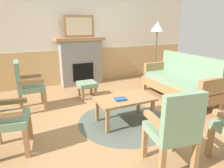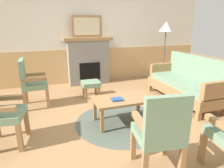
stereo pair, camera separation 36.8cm
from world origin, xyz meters
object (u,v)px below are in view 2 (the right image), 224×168
object	(u,v)px
couch	(185,83)
fireplace	(88,60)
framed_picture	(87,26)
floor_lamp_by_couch	(166,31)
footstool	(91,85)
coffee_table	(122,101)
book_on_table	(117,99)
armchair_near_fireplace	(31,81)
armchair_front_left	(161,130)

from	to	relation	value
couch	fireplace	bearing A→B (deg)	129.53
framed_picture	floor_lamp_by_couch	world-z (taller)	framed_picture
fireplace	footstool	xyz separation A→B (m)	(-0.19, -1.07, -0.37)
coffee_table	book_on_table	distance (m)	0.14
couch	armchair_near_fireplace	size ratio (longest dim) A/B	1.84
fireplace	coffee_table	xyz separation A→B (m)	(0.01, -2.48, -0.27)
framed_picture	armchair_front_left	world-z (taller)	framed_picture
fireplace	footstool	bearing A→B (deg)	-100.22
framed_picture	armchair_near_fireplace	distance (m)	2.16
coffee_table	floor_lamp_by_couch	bearing A→B (deg)	42.01
book_on_table	framed_picture	bearing A→B (deg)	87.74
couch	floor_lamp_by_couch	world-z (taller)	floor_lamp_by_couch
footstool	armchair_front_left	world-z (taller)	armchair_front_left
armchair_front_left	floor_lamp_by_couch	bearing A→B (deg)	56.29
footstool	coffee_table	bearing A→B (deg)	-81.66
armchair_front_left	coffee_table	bearing A→B (deg)	87.01
coffee_table	book_on_table	xyz separation A→B (m)	(-0.11, -0.05, 0.07)
fireplace	couch	bearing A→B (deg)	-50.47
armchair_front_left	floor_lamp_by_couch	xyz separation A→B (m)	(1.99, 2.98, 0.91)
fireplace	armchair_front_left	size ratio (longest dim) A/B	1.33
fireplace	framed_picture	bearing A→B (deg)	90.00
armchair_near_fireplace	armchair_front_left	size ratio (longest dim) A/B	1.00
framed_picture	floor_lamp_by_couch	xyz separation A→B (m)	(1.94, -0.74, -0.11)
fireplace	book_on_table	world-z (taller)	fireplace
floor_lamp_by_couch	armchair_front_left	bearing A→B (deg)	-123.71
framed_picture	footstool	xyz separation A→B (m)	(-0.19, -1.07, -1.28)
framed_picture	couch	distance (m)	2.86
framed_picture	book_on_table	bearing A→B (deg)	-92.26
footstool	couch	bearing A→B (deg)	-26.96
fireplace	couch	distance (m)	2.63
footstool	armchair_near_fireplace	bearing A→B (deg)	-172.09
fireplace	coffee_table	distance (m)	2.49
couch	coffee_table	world-z (taller)	couch
footstool	armchair_front_left	xyz separation A→B (m)	(0.14, -2.66, 0.25)
framed_picture	book_on_table	size ratio (longest dim) A/B	4.47
armchair_near_fireplace	floor_lamp_by_couch	size ratio (longest dim) A/B	0.58
armchair_near_fireplace	floor_lamp_by_couch	bearing A→B (deg)	8.43
armchair_front_left	floor_lamp_by_couch	world-z (taller)	floor_lamp_by_couch
armchair_near_fireplace	couch	bearing A→B (deg)	-13.90
coffee_table	armchair_front_left	xyz separation A→B (m)	(-0.07, -1.25, 0.15)
fireplace	framed_picture	size ratio (longest dim) A/B	1.62
fireplace	book_on_table	xyz separation A→B (m)	(-0.10, -2.53, -0.20)
framed_picture	armchair_near_fireplace	world-z (taller)	framed_picture
book_on_table	armchair_near_fireplace	xyz separation A→B (m)	(-1.35, 1.29, 0.08)
floor_lamp_by_couch	armchair_near_fireplace	bearing A→B (deg)	-171.57
coffee_table	armchair_near_fireplace	bearing A→B (deg)	139.83
armchair_near_fireplace	fireplace	bearing A→B (deg)	40.72
book_on_table	floor_lamp_by_couch	size ratio (longest dim) A/B	0.11
fireplace	couch	xyz separation A→B (m)	(1.66, -2.01, -0.26)
fireplace	armchair_near_fireplace	size ratio (longest dim) A/B	1.33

